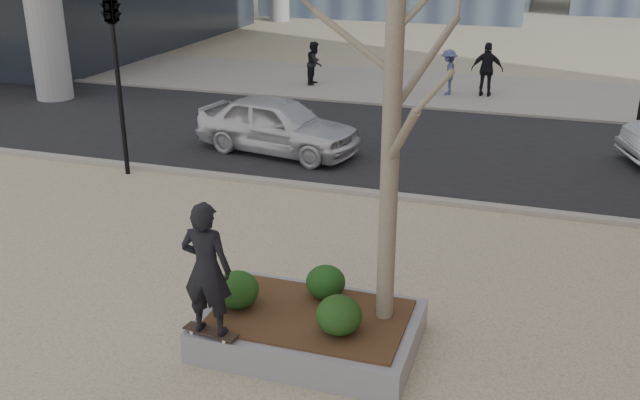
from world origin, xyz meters
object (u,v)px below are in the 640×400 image
(planter, at_px, (310,330))
(police_car, at_px, (278,125))
(skateboarder, at_px, (206,269))
(skateboard, at_px, (211,333))

(planter, relative_size, police_car, 0.70)
(planter, xyz_separation_m, skateboarder, (-1.10, -0.88, 1.23))
(skateboard, xyz_separation_m, skateboarder, (-0.00, 0.00, 0.96))
(police_car, bearing_deg, planter, -145.50)
(skateboard, distance_m, skateboarder, 0.96)
(skateboard, height_order, police_car, police_car)
(skateboard, relative_size, skateboarder, 0.42)
(skateboard, bearing_deg, planter, 47.03)
(planter, bearing_deg, police_car, 114.05)
(planter, height_order, skateboard, skateboard)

